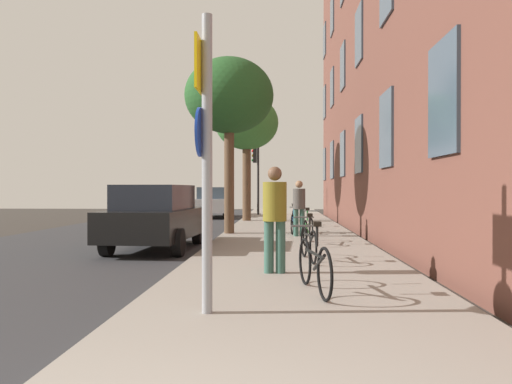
# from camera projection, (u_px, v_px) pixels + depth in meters

# --- Properties ---
(ground_plane) EXTENTS (41.80, 41.80, 0.00)m
(ground_plane) POSITION_uv_depth(u_px,v_px,m) (186.00, 234.00, 16.86)
(ground_plane) COLOR #332D28
(road_asphalt) EXTENTS (7.00, 38.00, 0.01)m
(road_asphalt) POSITION_uv_depth(u_px,v_px,m) (126.00, 233.00, 16.96)
(road_asphalt) COLOR #2D2D30
(road_asphalt) RESTS_ON ground
(sidewalk) EXTENTS (4.20, 38.00, 0.12)m
(sidewalk) POSITION_uv_depth(u_px,v_px,m) (288.00, 232.00, 16.69)
(sidewalk) COLOR gray
(sidewalk) RESTS_ON ground
(sign_post) EXTENTS (0.16, 0.60, 3.39)m
(sign_post) POSITION_uv_depth(u_px,v_px,m) (205.00, 144.00, 5.57)
(sign_post) COLOR gray
(sign_post) RESTS_ON sidewalk
(traffic_light) EXTENTS (0.43, 0.24, 3.73)m
(traffic_light) POSITION_uv_depth(u_px,v_px,m) (256.00, 169.00, 27.19)
(traffic_light) COLOR black
(traffic_light) RESTS_ON sidewalk
(tree_near) EXTENTS (2.84, 2.84, 5.61)m
(tree_near) POSITION_uv_depth(u_px,v_px,m) (229.00, 97.00, 15.66)
(tree_near) COLOR brown
(tree_near) RESTS_ON sidewalk
(tree_far) EXTENTS (2.85, 2.85, 5.61)m
(tree_far) POSITION_uv_depth(u_px,v_px,m) (247.00, 124.00, 22.04)
(tree_far) COLOR brown
(tree_far) RESTS_ON sidewalk
(bicycle_0) EXTENTS (0.48, 1.76, 0.98)m
(bicycle_0) POSITION_uv_depth(u_px,v_px,m) (314.00, 264.00, 6.68)
(bicycle_0) COLOR black
(bicycle_0) RESTS_ON sidewalk
(bicycle_1) EXTENTS (0.42, 1.65, 0.94)m
(bicycle_1) POSITION_uv_depth(u_px,v_px,m) (308.00, 242.00, 9.67)
(bicycle_1) COLOR black
(bicycle_1) RESTS_ON sidewalk
(bicycle_2) EXTENTS (0.50, 1.70, 0.94)m
(bicycle_2) POSITION_uv_depth(u_px,v_px,m) (308.00, 230.00, 12.65)
(bicycle_2) COLOR black
(bicycle_2) RESTS_ON sidewalk
(bicycle_3) EXTENTS (0.42, 1.69, 0.93)m
(bicycle_3) POSITION_uv_depth(u_px,v_px,m) (294.00, 222.00, 15.66)
(bicycle_3) COLOR black
(bicycle_3) RESTS_ON sidewalk
(bicycle_4) EXTENTS (0.43, 1.70, 0.94)m
(bicycle_4) POSITION_uv_depth(u_px,v_px,m) (295.00, 217.00, 18.66)
(bicycle_4) COLOR black
(bicycle_4) RESTS_ON sidewalk
(pedestrian_0) EXTENTS (0.40, 0.40, 1.79)m
(pedestrian_0) POSITION_uv_depth(u_px,v_px,m) (275.00, 212.00, 8.23)
(pedestrian_0) COLOR #33594C
(pedestrian_0) RESTS_ON sidewalk
(pedestrian_1) EXTENTS (0.49, 0.49, 1.67)m
(pedestrian_1) POSITION_uv_depth(u_px,v_px,m) (299.00, 204.00, 14.68)
(pedestrian_1) COLOR #33594C
(pedestrian_1) RESTS_ON sidewalk
(pedestrian_2) EXTENTS (0.49, 0.49, 1.55)m
(pedestrian_2) POSITION_uv_depth(u_px,v_px,m) (274.00, 201.00, 21.33)
(pedestrian_2) COLOR olive
(pedestrian_2) RESTS_ON sidewalk
(car_0) EXTENTS (1.99, 4.10, 1.62)m
(car_0) POSITION_uv_depth(u_px,v_px,m) (156.00, 217.00, 12.28)
(car_0) COLOR black
(car_0) RESTS_ON road_asphalt
(car_1) EXTENTS (1.77, 4.29, 1.62)m
(car_1) POSITION_uv_depth(u_px,v_px,m) (214.00, 202.00, 26.38)
(car_1) COLOR #B7B7BC
(car_1) RESTS_ON road_asphalt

